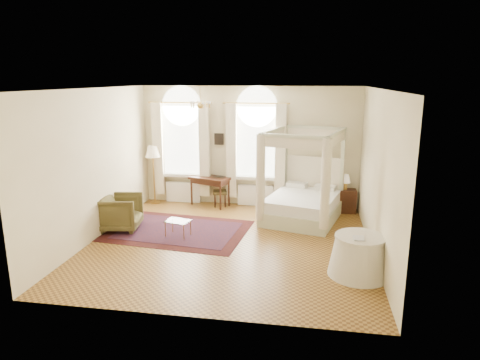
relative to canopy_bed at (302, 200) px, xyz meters
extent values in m
plane|color=olive|center=(-1.52, -1.86, -0.52)|extent=(6.00, 6.00, 0.00)
plane|color=#F4E6B9|center=(-1.52, 1.14, 1.13)|extent=(6.00, 0.00, 6.00)
plane|color=#F4E6B9|center=(-1.52, -4.86, 1.13)|extent=(6.00, 0.00, 6.00)
plane|color=#F4E6B9|center=(-4.52, -1.86, 1.13)|extent=(0.00, 6.00, 6.00)
plane|color=#F4E6B9|center=(1.48, -1.86, 1.13)|extent=(0.00, 6.00, 6.00)
plane|color=white|center=(-1.52, -1.86, 2.78)|extent=(6.00, 6.00, 0.00)
cube|color=silver|center=(-3.42, 1.11, 1.28)|extent=(1.10, 0.04, 1.90)
cylinder|color=silver|center=(-3.42, 1.11, 2.23)|extent=(1.10, 0.04, 1.10)
cube|color=white|center=(-3.42, 1.02, 0.29)|extent=(1.32, 0.24, 0.08)
cube|color=beige|center=(-4.09, 0.94, 1.03)|extent=(0.28, 0.14, 2.60)
cube|color=beige|center=(-2.75, 0.94, 1.03)|extent=(0.28, 0.14, 2.60)
cube|color=white|center=(-3.42, 1.04, -0.22)|extent=(1.00, 0.12, 0.58)
cube|color=silver|center=(-1.32, 1.11, 1.28)|extent=(1.10, 0.04, 1.90)
cylinder|color=silver|center=(-1.32, 1.11, 2.23)|extent=(1.10, 0.04, 1.10)
cube|color=white|center=(-1.32, 1.02, 0.29)|extent=(1.32, 0.24, 0.08)
cube|color=beige|center=(-1.99, 0.94, 1.03)|extent=(0.28, 0.14, 2.60)
cube|color=beige|center=(-0.65, 0.94, 1.03)|extent=(0.28, 0.14, 2.60)
cube|color=white|center=(-1.32, 1.04, -0.22)|extent=(1.00, 0.12, 0.58)
cylinder|color=#B1893B|center=(-2.42, -0.66, 2.58)|extent=(0.02, 0.02, 0.40)
sphere|color=#B1893B|center=(-2.42, -0.66, 2.36)|extent=(0.16, 0.16, 0.16)
sphere|color=beige|center=(-2.20, -0.66, 2.43)|extent=(0.07, 0.07, 0.07)
sphere|color=beige|center=(-2.31, -0.47, 2.43)|extent=(0.07, 0.07, 0.07)
sphere|color=beige|center=(-2.53, -0.47, 2.43)|extent=(0.07, 0.07, 0.07)
sphere|color=beige|center=(-2.64, -0.66, 2.43)|extent=(0.07, 0.07, 0.07)
sphere|color=beige|center=(-2.53, -0.86, 2.43)|extent=(0.07, 0.07, 0.07)
sphere|color=beige|center=(-2.31, -0.86, 2.43)|extent=(0.07, 0.07, 0.07)
cube|color=black|center=(-2.37, 1.11, 1.33)|extent=(0.26, 0.03, 0.32)
cube|color=black|center=(-0.07, 1.11, 1.43)|extent=(0.22, 0.03, 0.26)
cube|color=#B5B896|center=(0.00, 0.01, -0.34)|extent=(2.11, 2.39, 0.35)
cube|color=silver|center=(0.00, 0.01, -0.03)|extent=(2.00, 2.28, 0.27)
cube|color=beige|center=(0.25, 0.97, 0.36)|extent=(1.62, 0.49, 1.17)
cube|color=#B5B896|center=(-0.50, 1.14, 0.60)|extent=(0.11, 0.11, 2.24)
cube|color=#B5B896|center=(0.99, 0.75, 0.60)|extent=(0.11, 0.11, 2.24)
cube|color=#B5B896|center=(-0.98, -0.73, 0.60)|extent=(0.11, 0.11, 2.24)
cube|color=#B5B896|center=(0.51, -1.11, 0.60)|extent=(0.11, 0.11, 2.24)
cube|color=#B5B896|center=(0.24, 0.95, 1.72)|extent=(1.62, 0.49, 0.08)
cube|color=#B5B896|center=(-0.24, -0.92, 1.72)|extent=(1.62, 0.49, 0.08)
cube|color=#B5B896|center=(-0.74, 0.20, 1.72)|extent=(0.59, 2.00, 0.08)
cube|color=#B5B896|center=(0.75, -0.18, 1.72)|extent=(0.59, 2.00, 0.08)
cube|color=beige|center=(0.24, 0.95, 1.59)|extent=(1.67, 0.47, 0.27)
cube|color=beige|center=(-0.24, -0.92, 1.59)|extent=(1.67, 0.47, 0.27)
cube|color=beige|center=(-0.74, 0.20, 1.59)|extent=(0.56, 2.05, 0.27)
cube|color=beige|center=(0.75, -0.18, 1.59)|extent=(0.56, 2.05, 0.27)
cylinder|color=beige|center=(-0.98, -0.73, 0.70)|extent=(0.21, 0.21, 2.05)
cylinder|color=beige|center=(0.51, -1.11, 0.70)|extent=(0.21, 0.21, 2.05)
cube|color=#3B1C10|center=(1.18, 0.84, -0.21)|extent=(0.44, 0.40, 0.62)
cylinder|color=#B1893B|center=(1.10, 0.88, 0.20)|extent=(0.12, 0.12, 0.19)
cone|color=beige|center=(1.10, 0.88, 0.39)|extent=(0.27, 0.27, 0.21)
cube|color=#3B1C10|center=(-2.58, 0.84, 0.27)|extent=(1.23, 0.93, 0.07)
cube|color=#3B1C10|center=(-2.58, 0.84, 0.17)|extent=(1.09, 0.78, 0.11)
cylinder|color=#3B1C10|center=(-2.95, 1.21, -0.13)|extent=(0.05, 0.05, 0.77)
cylinder|color=#3B1C10|center=(-2.05, 0.87, -0.13)|extent=(0.05, 0.05, 0.77)
cylinder|color=#3B1C10|center=(-3.11, 0.80, -0.13)|extent=(0.05, 0.05, 0.77)
cylinder|color=#3B1C10|center=(-2.21, 0.46, -0.13)|extent=(0.05, 0.05, 0.77)
imported|color=black|center=(-2.30, 0.84, 0.32)|extent=(0.39, 0.31, 0.03)
cube|color=#493F1F|center=(-2.30, 0.84, -0.12)|extent=(0.44, 0.44, 0.08)
cylinder|color=#3B1C10|center=(-2.41, 0.67, -0.34)|extent=(0.04, 0.04, 0.36)
cylinder|color=#3B1C10|center=(-2.13, 0.72, -0.34)|extent=(0.04, 0.04, 0.36)
cylinder|color=#3B1C10|center=(-2.46, 0.95, -0.34)|extent=(0.04, 0.04, 0.36)
cylinder|color=#3B1C10|center=(-2.18, 1.00, -0.34)|extent=(0.04, 0.04, 0.36)
imported|color=#463E1E|center=(-4.22, -1.42, -0.10)|extent=(1.04, 1.02, 0.84)
cube|color=silver|center=(-2.75, -1.64, -0.15)|extent=(0.62, 0.49, 0.02)
cylinder|color=#B1893B|center=(-3.01, -1.74, -0.34)|extent=(0.02, 0.02, 0.36)
cylinder|color=#B1893B|center=(-2.55, -1.85, -0.34)|extent=(0.02, 0.02, 0.36)
cylinder|color=#B1893B|center=(-2.94, -1.44, -0.34)|extent=(0.02, 0.02, 0.36)
cylinder|color=#B1893B|center=(-2.48, -1.54, -0.34)|extent=(0.02, 0.02, 0.36)
cylinder|color=#B1893B|center=(-4.22, 0.84, -0.50)|extent=(0.29, 0.29, 0.03)
cylinder|color=#B1893B|center=(-4.22, 0.84, 0.21)|extent=(0.04, 0.04, 1.45)
cone|color=beige|center=(-4.22, 0.84, 0.98)|extent=(0.42, 0.42, 0.31)
cube|color=#40110F|center=(-2.85, -1.31, -0.51)|extent=(3.39, 2.59, 0.01)
cube|color=black|center=(-2.85, -1.31, -0.51)|extent=(2.85, 2.05, 0.01)
cone|color=silver|center=(1.09, -2.99, -0.16)|extent=(1.11, 1.11, 0.71)
cylinder|color=silver|center=(1.09, -2.99, 0.22)|extent=(0.91, 0.91, 0.04)
imported|color=black|center=(0.95, -3.15, 0.25)|extent=(0.20, 0.26, 0.02)
camera|label=1|loc=(0.13, -10.45, 3.00)|focal=32.00mm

